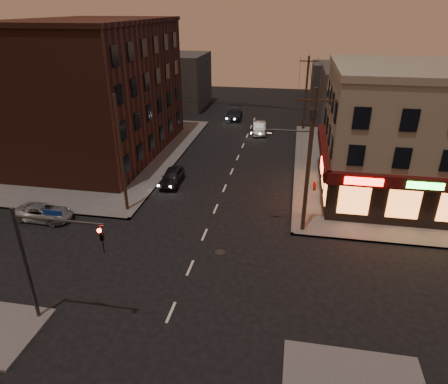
% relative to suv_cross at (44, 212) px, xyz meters
% --- Properties ---
extents(ground, '(120.00, 120.00, 0.00)m').
position_rel_suv_cross_xyz_m(ground, '(12.37, -4.00, -0.61)').
color(ground, black).
rests_on(ground, ground).
extents(sidewalk_ne, '(24.00, 28.00, 0.15)m').
position_rel_suv_cross_xyz_m(sidewalk_ne, '(30.37, 15.00, -0.53)').
color(sidewalk_ne, '#514F4C').
rests_on(sidewalk_ne, ground).
extents(sidewalk_nw, '(24.00, 28.00, 0.15)m').
position_rel_suv_cross_xyz_m(sidewalk_nw, '(-5.63, 15.00, -0.53)').
color(sidewalk_nw, '#514F4C').
rests_on(sidewalk_nw, ground).
extents(pizza_building, '(15.85, 12.85, 10.50)m').
position_rel_suv_cross_xyz_m(pizza_building, '(28.30, 9.43, 4.74)').
color(pizza_building, gray).
rests_on(pizza_building, sidewalk_ne).
extents(brick_apartment, '(12.00, 20.00, 13.00)m').
position_rel_suv_cross_xyz_m(brick_apartment, '(-2.13, 15.00, 6.04)').
color(brick_apartment, '#421F15').
rests_on(brick_apartment, sidewalk_nw).
extents(bg_building_ne_a, '(10.00, 12.00, 7.00)m').
position_rel_suv_cross_xyz_m(bg_building_ne_a, '(26.37, 34.00, 2.89)').
color(bg_building_ne_a, '#3F3D3A').
rests_on(bg_building_ne_a, ground).
extents(bg_building_nw, '(9.00, 10.00, 8.00)m').
position_rel_suv_cross_xyz_m(bg_building_nw, '(-0.63, 38.00, 3.39)').
color(bg_building_nw, '#3F3D3A').
rests_on(bg_building_nw, ground).
extents(bg_building_ne_b, '(8.00, 8.00, 6.00)m').
position_rel_suv_cross_xyz_m(bg_building_ne_b, '(24.37, 48.00, 2.39)').
color(bg_building_ne_b, '#3F3D3A').
rests_on(bg_building_ne_b, ground).
extents(utility_pole_main, '(4.20, 0.44, 10.00)m').
position_rel_suv_cross_xyz_m(utility_pole_main, '(19.05, 1.80, 5.15)').
color(utility_pole_main, '#382619').
rests_on(utility_pole_main, sidewalk_ne).
extents(utility_pole_far, '(0.26, 0.26, 9.00)m').
position_rel_suv_cross_xyz_m(utility_pole_far, '(19.17, 28.00, 4.04)').
color(utility_pole_far, '#382619').
rests_on(utility_pole_far, sidewalk_ne).
extents(utility_pole_west, '(0.24, 0.24, 9.00)m').
position_rel_suv_cross_xyz_m(utility_pole_west, '(5.57, 2.50, 4.04)').
color(utility_pole_west, '#382619').
rests_on(utility_pole_west, sidewalk_nw).
extents(traffic_signal, '(4.49, 0.32, 6.47)m').
position_rel_suv_cross_xyz_m(traffic_signal, '(6.80, -9.60, 3.55)').
color(traffic_signal, '#333538').
rests_on(traffic_signal, ground).
extents(suv_cross, '(4.46, 2.19, 1.22)m').
position_rel_suv_cross_xyz_m(suv_cross, '(0.00, 0.00, 0.00)').
color(suv_cross, gray).
rests_on(suv_cross, ground).
extents(sedan_near, '(1.85, 4.19, 1.40)m').
position_rel_suv_cross_xyz_m(sedan_near, '(7.54, 8.14, 0.09)').
color(sedan_near, black).
rests_on(sedan_near, ground).
extents(sedan_mid, '(2.04, 4.59, 1.46)m').
position_rel_suv_cross_xyz_m(sedan_mid, '(13.73, 25.24, 0.12)').
color(sedan_mid, slate).
rests_on(sedan_mid, ground).
extents(sedan_far, '(2.37, 5.17, 1.47)m').
position_rel_suv_cross_xyz_m(sedan_far, '(9.54, 31.64, 0.12)').
color(sedan_far, black).
rests_on(sedan_far, ground).
extents(fire_hydrant, '(0.38, 0.38, 0.86)m').
position_rel_suv_cross_xyz_m(fire_hydrant, '(20.17, 8.69, 0.01)').
color(fire_hydrant, maroon).
rests_on(fire_hydrant, sidewalk_ne).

